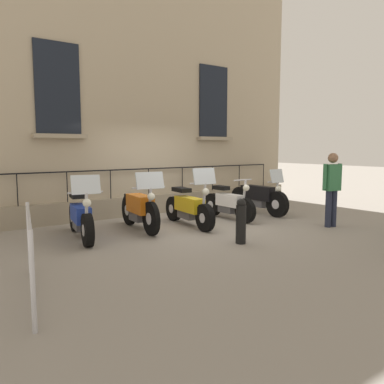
{
  "coord_description": "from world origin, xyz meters",
  "views": [
    {
      "loc": [
        7.32,
        -5.35,
        1.85
      ],
      "look_at": [
        0.0,
        0.0,
        0.8
      ],
      "focal_mm": 36.76,
      "sensor_mm": 36.0,
      "label": 1
    }
  ],
  "objects": [
    {
      "name": "motorcycle_blue",
      "position": [
        -0.3,
        -2.56,
        0.42
      ],
      "size": [
        2.12,
        0.76,
        1.33
      ],
      "color": "black",
      "rests_on": "ground_plane"
    },
    {
      "name": "motorcycle_orange",
      "position": [
        -0.31,
        -1.2,
        0.48
      ],
      "size": [
        2.01,
        0.74,
        1.33
      ],
      "color": "black",
      "rests_on": "ground_plane"
    },
    {
      "name": "pedestrian_walking",
      "position": [
        1.98,
        2.53,
        0.97
      ],
      "size": [
        0.28,
        0.52,
        1.71
      ],
      "color": "#23283D",
      "rests_on": "ground_plane"
    },
    {
      "name": "bollard",
      "position": [
        1.92,
        -0.24,
        0.44
      ],
      "size": [
        0.2,
        0.2,
        0.87
      ],
      "color": "black",
      "rests_on": "ground_plane"
    },
    {
      "name": "building_facade",
      "position": [
        -2.41,
        0.0,
        4.14
      ],
      "size": [
        0.82,
        10.67,
        8.45
      ],
      "color": "tan",
      "rests_on": "ground_plane"
    },
    {
      "name": "motorcycle_white",
      "position": [
        -0.12,
        1.24,
        0.39
      ],
      "size": [
        1.87,
        0.56,
        1.06
      ],
      "color": "black",
      "rests_on": "ground_plane"
    },
    {
      "name": "motorcycle_black",
      "position": [
        -0.28,
        2.49,
        0.44
      ],
      "size": [
        2.1,
        0.53,
        1.26
      ],
      "color": "black",
      "rests_on": "ground_plane"
    },
    {
      "name": "motorcycle_yellow",
      "position": [
        -0.04,
        -0.06,
        0.43
      ],
      "size": [
        2.1,
        0.67,
        1.39
      ],
      "color": "black",
      "rests_on": "ground_plane"
    },
    {
      "name": "crowd_barrier",
      "position": [
        2.39,
        -4.19,
        0.56
      ],
      "size": [
        2.05,
        0.5,
        1.05
      ],
      "color": "#B7B7BF",
      "rests_on": "ground_plane"
    },
    {
      "name": "ground_plane",
      "position": [
        0.0,
        0.0,
        0.0
      ],
      "size": [
        60.0,
        60.0,
        0.0
      ],
      "primitive_type": "plane",
      "color": "gray"
    }
  ]
}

